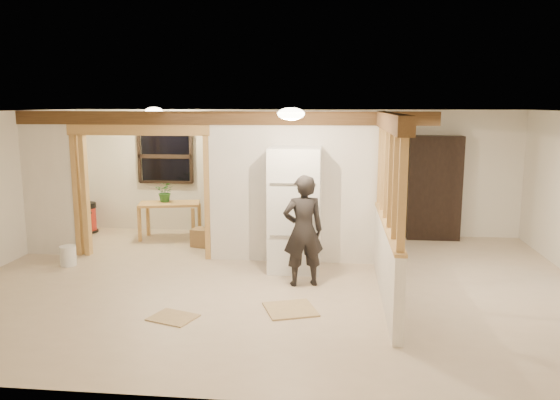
# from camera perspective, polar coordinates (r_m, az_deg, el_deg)

# --- Properties ---
(floor) EXTENTS (9.00, 6.50, 0.01)m
(floor) POSITION_cam_1_polar(r_m,az_deg,el_deg) (8.14, -0.73, -8.71)
(floor) COLOR #C9B395
(floor) RESTS_ON ground
(ceiling) EXTENTS (9.00, 6.50, 0.01)m
(ceiling) POSITION_cam_1_polar(r_m,az_deg,el_deg) (7.71, -0.77, 9.21)
(ceiling) COLOR white
(wall_back) EXTENTS (9.00, 0.01, 2.50)m
(wall_back) POSITION_cam_1_polar(r_m,az_deg,el_deg) (11.03, 1.25, 2.93)
(wall_back) COLOR silver
(wall_back) RESTS_ON floor
(wall_front) EXTENTS (9.00, 0.01, 2.50)m
(wall_front) POSITION_cam_1_polar(r_m,az_deg,el_deg) (4.70, -5.47, -6.80)
(wall_front) COLOR silver
(wall_front) RESTS_ON floor
(partition_left_stub) EXTENTS (0.90, 0.12, 2.50)m
(partition_left_stub) POSITION_cam_1_polar(r_m,az_deg,el_deg) (10.24, -23.02, 1.59)
(partition_left_stub) COLOR white
(partition_left_stub) RESTS_ON floor
(partition_center) EXTENTS (2.80, 0.12, 2.50)m
(partition_center) POSITION_cam_1_polar(r_m,az_deg,el_deg) (8.99, 1.42, 1.31)
(partition_center) COLOR white
(partition_center) RESTS_ON floor
(doorway_frame) EXTENTS (2.46, 0.14, 2.20)m
(doorway_frame) POSITION_cam_1_polar(r_m,az_deg,el_deg) (9.57, -14.29, 0.63)
(doorway_frame) COLOR tan
(doorway_frame) RESTS_ON floor
(header_beam_back) EXTENTS (7.00, 0.18, 0.22)m
(header_beam_back) POSITION_cam_1_polar(r_m,az_deg,el_deg) (9.06, -6.21, 8.51)
(header_beam_back) COLOR brown
(header_beam_back) RESTS_ON ceiling
(header_beam_right) EXTENTS (0.18, 3.30, 0.22)m
(header_beam_right) POSITION_cam_1_polar(r_m,az_deg,el_deg) (7.29, 11.56, 8.03)
(header_beam_right) COLOR brown
(header_beam_right) RESTS_ON ceiling
(pony_wall) EXTENTS (0.12, 3.20, 1.00)m
(pony_wall) POSITION_cam_1_polar(r_m,az_deg,el_deg) (7.59, 11.06, -6.31)
(pony_wall) COLOR white
(pony_wall) RESTS_ON floor
(stud_partition) EXTENTS (0.14, 3.20, 1.32)m
(stud_partition) POSITION_cam_1_polar(r_m,az_deg,el_deg) (7.35, 11.36, 2.41)
(stud_partition) COLOR tan
(stud_partition) RESTS_ON pony_wall
(window_back) EXTENTS (1.12, 0.10, 1.10)m
(window_back) POSITION_cam_1_polar(r_m,az_deg,el_deg) (11.43, -11.92, 4.48)
(window_back) COLOR black
(window_back) RESTS_ON wall_back
(ceiling_dome_main) EXTENTS (0.36, 0.36, 0.16)m
(ceiling_dome_main) POSITION_cam_1_polar(r_m,az_deg,el_deg) (7.18, 1.16, 8.99)
(ceiling_dome_main) COLOR #FFEABF
(ceiling_dome_main) RESTS_ON ceiling
(ceiling_dome_util) EXTENTS (0.32, 0.32, 0.14)m
(ceiling_dome_util) POSITION_cam_1_polar(r_m,az_deg,el_deg) (10.53, -13.04, 9.05)
(ceiling_dome_util) COLOR #FFEABF
(ceiling_dome_util) RESTS_ON ceiling
(hanging_bulb) EXTENTS (0.07, 0.07, 0.07)m
(hanging_bulb) POSITION_cam_1_polar(r_m,az_deg,el_deg) (9.71, -11.51, 7.28)
(hanging_bulb) COLOR #FFD88C
(hanging_bulb) RESTS_ON ceiling
(refrigerator) EXTENTS (0.80, 0.78, 1.95)m
(refrigerator) POSITION_cam_1_polar(r_m,az_deg,el_deg) (8.59, 1.56, -0.97)
(refrigerator) COLOR white
(refrigerator) RESTS_ON floor
(woman) EXTENTS (0.67, 0.53, 1.62)m
(woman) POSITION_cam_1_polar(r_m,az_deg,el_deg) (7.85, 2.44, -3.22)
(woman) COLOR black
(woman) RESTS_ON floor
(work_table) EXTENTS (1.24, 0.80, 0.72)m
(work_table) POSITION_cam_1_polar(r_m,az_deg,el_deg) (10.84, -11.43, -2.15)
(work_table) COLOR tan
(work_table) RESTS_ON floor
(potted_plant) EXTENTS (0.39, 0.35, 0.40)m
(potted_plant) POSITION_cam_1_polar(r_m,az_deg,el_deg) (10.84, -11.88, 0.84)
(potted_plant) COLOR #2E5524
(potted_plant) RESTS_ON work_table
(shop_vac) EXTENTS (0.59, 0.59, 0.63)m
(shop_vac) POSITION_cam_1_polar(r_m,az_deg,el_deg) (11.85, -19.66, -1.74)
(shop_vac) COLOR maroon
(shop_vac) RESTS_ON floor
(bookshelf) EXTENTS (1.01, 0.34, 2.01)m
(bookshelf) POSITION_cam_1_polar(r_m,az_deg,el_deg) (10.95, 15.81, 1.21)
(bookshelf) COLOR black
(bookshelf) RESTS_ON floor
(bucket) EXTENTS (0.28, 0.28, 0.32)m
(bucket) POSITION_cam_1_polar(r_m,az_deg,el_deg) (9.59, -21.26, -5.46)
(bucket) COLOR white
(bucket) RESTS_ON floor
(box_util_a) EXTENTS (0.46, 0.42, 0.33)m
(box_util_a) POSITION_cam_1_polar(r_m,az_deg,el_deg) (10.24, -8.01, -3.90)
(box_util_a) COLOR #9C784B
(box_util_a) RESTS_ON floor
(box_util_b) EXTENTS (0.34, 0.34, 0.24)m
(box_util_b) POSITION_cam_1_polar(r_m,az_deg,el_deg) (10.55, -21.76, -4.36)
(box_util_b) COLOR #9C784B
(box_util_b) RESTS_ON floor
(floor_panel_near) EXTENTS (0.78, 0.78, 0.02)m
(floor_panel_near) POSITION_cam_1_polar(r_m,az_deg,el_deg) (7.13, 1.10, -11.35)
(floor_panel_near) COLOR tan
(floor_panel_near) RESTS_ON floor
(floor_panel_far) EXTENTS (0.65, 0.58, 0.02)m
(floor_panel_far) POSITION_cam_1_polar(r_m,az_deg,el_deg) (7.00, -11.11, -11.96)
(floor_panel_far) COLOR tan
(floor_panel_far) RESTS_ON floor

